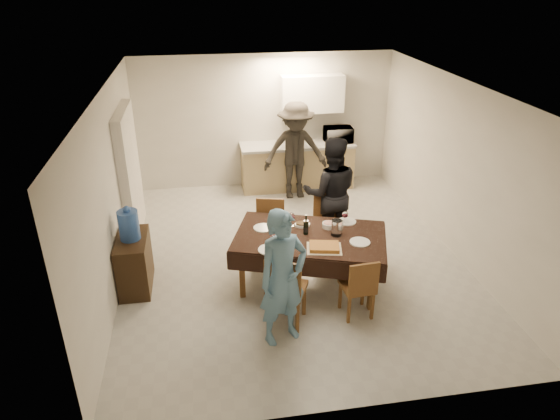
{
  "coord_description": "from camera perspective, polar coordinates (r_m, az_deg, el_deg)",
  "views": [
    {
      "loc": [
        -1.25,
        -6.5,
        4.02
      ],
      "look_at": [
        -0.24,
        -0.3,
        0.96
      ],
      "focal_mm": 32.0,
      "sensor_mm": 36.0,
      "label": 1
    }
  ],
  "objects": [
    {
      "name": "floor",
      "position": [
        7.74,
        1.37,
        -5.34
      ],
      "size": [
        5.0,
        6.0,
        0.02
      ],
      "primitive_type": "cube",
      "color": "#A4A4A0",
      "rests_on": "ground"
    },
    {
      "name": "ceiling",
      "position": [
        6.77,
        1.6,
        13.83
      ],
      "size": [
        5.0,
        6.0,
        0.02
      ],
      "primitive_type": "cube",
      "color": "white",
      "rests_on": "wall_back"
    },
    {
      "name": "wall_back",
      "position": [
        9.96,
        -1.76,
        10.09
      ],
      "size": [
        5.0,
        0.02,
        2.6
      ],
      "primitive_type": "cube",
      "color": "silver",
      "rests_on": "floor"
    },
    {
      "name": "wall_front",
      "position": [
        4.6,
        8.5,
        -10.61
      ],
      "size": [
        5.0,
        0.02,
        2.6
      ],
      "primitive_type": "cube",
      "color": "silver",
      "rests_on": "floor"
    },
    {
      "name": "wall_left",
      "position": [
        7.15,
        -18.63,
        2.17
      ],
      "size": [
        0.02,
        6.0,
        2.6
      ],
      "primitive_type": "cube",
      "color": "silver",
      "rests_on": "floor"
    },
    {
      "name": "wall_right",
      "position": [
        7.98,
        19.47,
        4.49
      ],
      "size": [
        0.02,
        6.0,
        2.6
      ],
      "primitive_type": "cube",
      "color": "silver",
      "rests_on": "floor"
    },
    {
      "name": "stub_partition",
      "position": [
        8.33,
        -16.77,
        3.93
      ],
      "size": [
        0.15,
        1.4,
        2.1
      ],
      "primitive_type": "cube",
      "color": "silver",
      "rests_on": "floor"
    },
    {
      "name": "kitchen_base_cabinet",
      "position": [
        10.03,
        1.96,
        4.96
      ],
      "size": [
        2.2,
        0.6,
        0.86
      ],
      "primitive_type": "cube",
      "color": "#9F875F",
      "rests_on": "floor"
    },
    {
      "name": "kitchen_worktop",
      "position": [
        9.87,
        2.0,
        7.42
      ],
      "size": [
        2.24,
        0.64,
        0.05
      ],
      "primitive_type": "cube",
      "color": "#9F9E9A",
      "rests_on": "kitchen_base_cabinet"
    },
    {
      "name": "upper_cabinet",
      "position": [
        9.8,
        3.7,
        13.11
      ],
      "size": [
        1.2,
        0.34,
        0.7
      ],
      "primitive_type": "cube",
      "color": "white",
      "rests_on": "wall_back"
    },
    {
      "name": "dining_table",
      "position": [
        6.74,
        3.45,
        -3.17
      ],
      "size": [
        2.26,
        1.73,
        0.78
      ],
      "rotation": [
        0.0,
        0.0,
        -0.32
      ],
      "color": "black",
      "rests_on": "floor"
    },
    {
      "name": "chair_near_left",
      "position": [
        6.03,
        0.94,
        -8.54
      ],
      "size": [
        0.59,
        0.61,
        0.53
      ],
      "rotation": [
        0.0,
        0.0,
        -0.43
      ],
      "color": "brown",
      "rests_on": "floor"
    },
    {
      "name": "chair_near_right",
      "position": [
        6.29,
        9.1,
        -8.24
      ],
      "size": [
        0.42,
        0.42,
        0.46
      ],
      "rotation": [
        0.0,
        0.0,
        0.08
      ],
      "color": "brown",
      "rests_on": "floor"
    },
    {
      "name": "chair_far_left",
      "position": [
        7.32,
        -1.14,
        -2.16
      ],
      "size": [
        0.51,
        0.51,
        0.5
      ],
      "rotation": [
        0.0,
        0.0,
        2.91
      ],
      "color": "brown",
      "rests_on": "floor"
    },
    {
      "name": "chair_far_right",
      "position": [
        7.46,
        5.72,
        -1.37
      ],
      "size": [
        0.54,
        0.54,
        0.54
      ],
      "rotation": [
        0.0,
        0.0,
        2.93
      ],
      "color": "brown",
      "rests_on": "floor"
    },
    {
      "name": "console",
      "position": [
        7.15,
        -16.3,
        -5.81
      ],
      "size": [
        0.41,
        0.82,
        0.76
      ],
      "primitive_type": "cube",
      "color": "#312110",
      "rests_on": "floor"
    },
    {
      "name": "water_jug",
      "position": [
        6.88,
        -16.9,
        -1.67
      ],
      "size": [
        0.27,
        0.27,
        0.41
      ],
      "primitive_type": "cylinder",
      "color": "blue",
      "rests_on": "console"
    },
    {
      "name": "wine_bottle",
      "position": [
        6.69,
        2.98,
        -1.68
      ],
      "size": [
        0.07,
        0.07,
        0.28
      ],
      "primitive_type": null,
      "color": "black",
      "rests_on": "dining_table"
    },
    {
      "name": "water_pitcher",
      "position": [
        6.71,
        6.5,
        -2.03
      ],
      "size": [
        0.14,
        0.14,
        0.22
      ],
      "primitive_type": "cylinder",
      "color": "white",
      "rests_on": "dining_table"
    },
    {
      "name": "savoury_tart",
      "position": [
        6.41,
        5.08,
        -4.23
      ],
      "size": [
        0.5,
        0.41,
        0.06
      ],
      "primitive_type": "cube",
      "rotation": [
        0.0,
        0.0,
        -0.2
      ],
      "color": "#BD7437",
      "rests_on": "dining_table"
    },
    {
      "name": "salad_bowl",
      "position": [
        6.93,
        5.57,
        -1.74
      ],
      "size": [
        0.18,
        0.18,
        0.07
      ],
      "primitive_type": "cylinder",
      "color": "white",
      "rests_on": "dining_table"
    },
    {
      "name": "mushroom_dish",
      "position": [
        6.95,
        2.57,
        -1.71
      ],
      "size": [
        0.2,
        0.2,
        0.03
      ],
      "primitive_type": "cylinder",
      "color": "white",
      "rests_on": "dining_table"
    },
    {
      "name": "wine_glass_a",
      "position": [
        6.37,
        -0.87,
        -3.62
      ],
      "size": [
        0.08,
        0.08,
        0.19
      ],
      "primitive_type": null,
      "color": "white",
      "rests_on": "dining_table"
    },
    {
      "name": "wine_glass_b",
      "position": [
        7.02,
        7.43,
        -0.87
      ],
      "size": [
        0.09,
        0.09,
        0.19
      ],
      "primitive_type": null,
      "color": "white",
      "rests_on": "dining_table"
    },
    {
      "name": "wine_glass_c",
      "position": [
        6.9,
        1.33,
        -1.1
      ],
      "size": [
        0.09,
        0.09,
        0.21
      ],
      "primitive_type": null,
      "color": "white",
      "rests_on": "dining_table"
    },
    {
      "name": "plate_near_left",
      "position": [
        6.37,
        -1.25,
        -4.55
      ],
      "size": [
        0.28,
        0.28,
        0.02
      ],
      "primitive_type": "cylinder",
      "color": "white",
      "rests_on": "dining_table"
    },
    {
      "name": "plate_near_right",
      "position": [
        6.62,
        9.11,
        -3.64
      ],
      "size": [
        0.27,
        0.27,
        0.02
      ],
      "primitive_type": "cylinder",
      "color": "white",
      "rests_on": "dining_table"
    },
    {
      "name": "plate_far_left",
      "position": [
        6.89,
        -1.96,
        -2.05
      ],
      "size": [
        0.26,
        0.26,
        0.02
      ],
      "primitive_type": "cylinder",
      "color": "white",
      "rests_on": "dining_table"
    },
    {
      "name": "plate_far_right",
      "position": [
        7.12,
        7.66,
        -1.3
      ],
      "size": [
        0.26,
        0.26,
        0.01
      ],
      "primitive_type": "cylinder",
      "color": "white",
      "rests_on": "dining_table"
    },
    {
      "name": "microwave",
      "position": [
        10.0,
        6.69,
        8.57
      ],
      "size": [
        0.54,
        0.37,
        0.3
      ],
      "primitive_type": "imported",
      "rotation": [
        0.0,
        0.0,
        3.14
      ],
      "color": "white",
      "rests_on": "kitchen_worktop"
    },
    {
      "name": "person_near",
      "position": [
        5.72,
        0.33,
        -7.8
      ],
      "size": [
        0.72,
        0.6,
        1.69
      ],
      "primitive_type": "imported",
      "rotation": [
        0.0,
        0.0,
        0.38
      ],
      "color": "#5D8AAF",
      "rests_on": "floor"
    },
    {
      "name": "person_far",
      "position": [
        7.71,
        5.8,
        1.91
      ],
      "size": [
        0.96,
        0.8,
        1.8
      ],
      "primitive_type": "imported",
      "rotation": [
        0.0,
        0.0,
        3.0
      ],
      "color": "black",
      "rests_on": "floor"
    },
    {
      "name": "person_kitchen",
      "position": [
        9.42,
        1.77,
        6.77
      ],
      "size": [
        1.2,
        0.69,
        1.86
      ],
      "primitive_type": "imported",
      "color": "black",
      "rests_on": "floor"
    }
  ]
}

